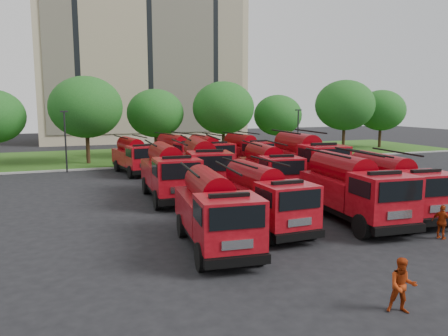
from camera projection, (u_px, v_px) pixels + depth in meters
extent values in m
plane|color=black|center=(266.00, 208.00, 24.10)|extent=(140.00, 140.00, 0.00)
cube|color=#294F15|center=(161.00, 155.00, 48.13)|extent=(70.00, 16.00, 0.12)
cube|color=gray|center=(181.00, 164.00, 40.64)|extent=(70.00, 0.30, 0.14)
cube|color=tan|center=(141.00, 59.00, 67.35)|extent=(30.00, 14.00, 25.00)
cube|color=black|center=(150.00, 54.00, 60.78)|extent=(28.00, 0.15, 22.00)
cylinder|color=#382314|center=(88.00, 150.00, 40.97)|extent=(0.36, 0.36, 2.80)
ellipsoid|color=#134413|center=(86.00, 107.00, 40.39)|extent=(6.72, 6.72, 5.71)
cylinder|color=#382314|center=(156.00, 146.00, 45.76)|extent=(0.36, 0.36, 2.45)
ellipsoid|color=#134413|center=(155.00, 113.00, 45.25)|extent=(5.88, 5.88, 5.00)
cylinder|color=#382314|center=(223.00, 144.00, 46.81)|extent=(0.36, 0.36, 2.73)
ellipsoid|color=#134413|center=(223.00, 108.00, 46.24)|extent=(6.55, 6.55, 5.57)
cylinder|color=#382314|center=(277.00, 143.00, 50.22)|extent=(0.36, 0.36, 2.27)
ellipsoid|color=#134413|center=(278.00, 115.00, 49.75)|extent=(5.46, 5.46, 4.64)
cylinder|color=#382314|center=(343.00, 140.00, 51.59)|extent=(0.36, 0.36, 2.87)
ellipsoid|color=#134413|center=(345.00, 105.00, 51.00)|extent=(6.89, 6.89, 5.85)
cylinder|color=#382314|center=(380.00, 138.00, 55.92)|extent=(0.36, 0.36, 2.52)
ellipsoid|color=#134413|center=(381.00, 110.00, 55.40)|extent=(6.05, 6.05, 5.14)
cylinder|color=black|center=(66.00, 142.00, 36.13)|extent=(0.14, 0.14, 5.00)
cube|color=black|center=(64.00, 111.00, 35.75)|extent=(0.60, 0.25, 0.12)
cylinder|color=black|center=(298.00, 136.00, 43.84)|extent=(0.14, 0.14, 5.00)
cube|color=black|center=(298.00, 110.00, 43.47)|extent=(0.60, 0.25, 0.12)
cube|color=black|center=(214.00, 232.00, 17.50)|extent=(2.72, 6.55, 0.27)
cube|color=black|center=(238.00, 261.00, 14.43)|extent=(2.29, 0.46, 0.32)
cube|color=maroon|center=(229.00, 222.00, 15.27)|extent=(2.42, 2.22, 1.77)
cube|color=black|center=(238.00, 218.00, 14.23)|extent=(1.90, 0.24, 0.77)
cube|color=maroon|center=(209.00, 209.00, 18.35)|extent=(2.64, 4.39, 1.18)
cylinder|color=#650006|center=(209.00, 186.00, 18.21)|extent=(1.74, 3.94, 1.36)
cylinder|color=black|center=(201.00, 257.00, 14.99)|extent=(0.42, 1.03, 1.00)
cylinder|color=black|center=(259.00, 251.00, 15.53)|extent=(0.42, 1.03, 1.00)
cylinder|color=black|center=(182.00, 226.00, 18.81)|extent=(0.42, 1.03, 1.00)
cylinder|color=black|center=(229.00, 222.00, 19.35)|extent=(0.42, 1.03, 1.00)
cube|color=black|center=(263.00, 216.00, 20.11)|extent=(2.21, 6.30, 0.27)
cube|color=black|center=(300.00, 236.00, 17.22)|extent=(2.24, 0.28, 0.31)
cube|color=maroon|center=(287.00, 205.00, 18.00)|extent=(2.24, 2.02, 1.74)
cube|color=black|center=(300.00, 200.00, 17.03)|extent=(1.87, 0.09, 0.76)
cube|color=maroon|center=(254.00, 197.00, 20.90)|extent=(2.29, 4.16, 1.16)
cylinder|color=#650006|center=(254.00, 177.00, 20.76)|extent=(1.43, 3.78, 1.34)
cylinder|color=black|center=(267.00, 234.00, 17.62)|extent=(0.34, 0.99, 0.98)
cylinder|color=black|center=(310.00, 229.00, 18.38)|extent=(0.34, 0.99, 0.98)
cylinder|color=black|center=(229.00, 212.00, 21.21)|extent=(0.34, 0.99, 0.98)
cylinder|color=black|center=(266.00, 208.00, 21.98)|extent=(0.34, 0.99, 0.98)
cube|color=black|center=(352.00, 209.00, 21.22)|extent=(2.80, 7.04, 0.30)
cube|color=black|center=(399.00, 229.00, 17.92)|extent=(2.47, 0.44, 0.34)
cube|color=maroon|center=(383.00, 196.00, 18.82)|extent=(2.57, 2.35, 1.92)
cube|color=black|center=(401.00, 191.00, 17.71)|extent=(2.06, 0.21, 0.84)
cube|color=maroon|center=(341.00, 189.00, 22.14)|extent=(2.76, 4.70, 1.28)
cylinder|color=#650006|center=(341.00, 168.00, 21.98)|extent=(1.80, 4.23, 1.48)
cylinder|color=black|center=(362.00, 227.00, 18.50)|extent=(0.43, 1.11, 1.08)
cylinder|color=black|center=(407.00, 223.00, 19.12)|extent=(0.43, 1.11, 1.08)
cylinder|color=black|center=(314.00, 204.00, 22.61)|extent=(0.43, 1.11, 1.08)
cylinder|color=black|center=(352.00, 201.00, 23.23)|extent=(0.43, 1.11, 1.08)
cube|color=black|center=(392.00, 204.00, 22.39)|extent=(2.78, 6.79, 0.28)
cube|color=black|center=(440.00, 222.00, 19.20)|extent=(2.37, 0.46, 0.33)
cube|color=maroon|center=(424.00, 192.00, 20.07)|extent=(2.50, 2.29, 1.84)
cube|color=black|center=(442.00, 187.00, 19.00)|extent=(1.98, 0.23, 0.80)
cube|color=maroon|center=(380.00, 186.00, 23.27)|extent=(2.71, 4.54, 1.23)
cylinder|color=#650006|center=(381.00, 167.00, 23.12)|extent=(1.78, 4.08, 1.42)
cylinder|color=black|center=(406.00, 219.00, 19.78)|extent=(0.43, 1.07, 1.04)
cylinder|color=black|center=(445.00, 216.00, 20.35)|extent=(0.43, 1.07, 1.04)
cylinder|color=black|center=(355.00, 200.00, 23.74)|extent=(0.43, 1.07, 1.04)
cylinder|color=black|center=(389.00, 197.00, 24.31)|extent=(0.43, 1.07, 1.04)
cube|color=black|center=(169.00, 188.00, 26.34)|extent=(2.59, 7.05, 0.30)
cube|color=black|center=(182.00, 201.00, 23.03)|extent=(2.49, 0.36, 0.35)
cube|color=maroon|center=(177.00, 176.00, 23.93)|extent=(2.53, 2.29, 1.94)
cube|color=black|center=(181.00, 171.00, 22.82)|extent=(2.09, 0.14, 0.84)
cube|color=maroon|center=(165.00, 172.00, 27.25)|extent=(2.63, 4.67, 1.29)
cylinder|color=#650006|center=(165.00, 156.00, 27.09)|extent=(1.67, 4.23, 1.49)
cylinder|color=black|center=(157.00, 200.00, 23.57)|extent=(0.40, 1.11, 1.09)
cylinder|color=black|center=(198.00, 197.00, 24.28)|extent=(0.40, 1.11, 1.09)
cylinder|color=black|center=(146.00, 186.00, 27.68)|extent=(0.40, 1.11, 1.09)
cylinder|color=black|center=(181.00, 184.00, 28.38)|extent=(0.40, 1.11, 1.09)
cube|color=black|center=(202.00, 181.00, 28.71)|extent=(3.33, 7.48, 0.31)
cube|color=black|center=(214.00, 192.00, 25.19)|extent=(2.59, 0.60, 0.36)
cube|color=maroon|center=(210.00, 169.00, 26.15)|extent=(2.81, 2.59, 2.01)
cube|color=black|center=(214.00, 164.00, 24.97)|extent=(2.16, 0.34, 0.88)
cube|color=maroon|center=(199.00, 166.00, 29.68)|extent=(3.15, 5.05, 1.34)
cylinder|color=#650006|center=(199.00, 150.00, 29.52)|extent=(2.12, 4.51, 1.55)
cylinder|color=black|center=(191.00, 191.00, 25.88)|extent=(0.51, 1.17, 1.14)
cylinder|color=black|center=(230.00, 189.00, 26.40)|extent=(0.51, 1.17, 1.14)
cylinder|color=black|center=(181.00, 178.00, 30.25)|extent=(0.51, 1.17, 1.14)
cylinder|color=black|center=(214.00, 177.00, 30.78)|extent=(0.51, 1.17, 1.14)
cube|color=black|center=(268.00, 183.00, 28.25)|extent=(2.87, 6.74, 0.28)
cube|color=black|center=(288.00, 194.00, 25.08)|extent=(2.35, 0.49, 0.33)
cube|color=maroon|center=(281.00, 172.00, 25.95)|extent=(2.50, 2.30, 1.82)
cube|color=black|center=(288.00, 168.00, 24.88)|extent=(1.95, 0.27, 0.79)
cube|color=maroon|center=(263.00, 169.00, 29.12)|extent=(2.76, 4.53, 1.21)
cylinder|color=#650006|center=(263.00, 155.00, 28.98)|extent=(1.83, 4.06, 1.40)
cylinder|color=black|center=(265.00, 193.00, 25.67)|extent=(0.44, 1.06, 1.03)
cylinder|color=black|center=(299.00, 191.00, 26.20)|extent=(0.44, 1.06, 1.03)
cylinder|color=black|center=(245.00, 181.00, 29.61)|extent=(0.44, 1.06, 1.03)
cylinder|color=black|center=(275.00, 179.00, 30.14)|extent=(0.44, 1.06, 1.03)
cube|color=black|center=(304.00, 174.00, 31.05)|extent=(3.11, 7.88, 0.33)
cube|color=black|center=(333.00, 185.00, 27.35)|extent=(2.77, 0.48, 0.39)
cube|color=maroon|center=(323.00, 162.00, 28.36)|extent=(2.87, 2.62, 2.15)
cube|color=black|center=(333.00, 156.00, 27.12)|extent=(2.31, 0.23, 0.94)
cube|color=maroon|center=(297.00, 160.00, 32.07)|extent=(3.07, 5.26, 1.43)
cylinder|color=#650006|center=(297.00, 144.00, 31.90)|extent=(2.00, 4.74, 1.65)
cylinder|color=black|center=(307.00, 184.00, 27.99)|extent=(0.48, 1.24, 1.21)
cylinder|color=black|center=(341.00, 182.00, 28.71)|extent=(0.48, 1.24, 1.21)
cylinder|color=black|center=(277.00, 172.00, 32.59)|extent=(0.48, 1.24, 1.21)
cylinder|color=black|center=(307.00, 171.00, 33.31)|extent=(0.48, 1.24, 1.21)
cube|color=black|center=(134.00, 166.00, 35.92)|extent=(2.87, 6.41, 0.27)
cube|color=black|center=(147.00, 172.00, 33.20)|extent=(2.22, 0.52, 0.31)
cube|color=maroon|center=(142.00, 157.00, 33.93)|extent=(2.41, 2.23, 1.72)
cube|color=black|center=(146.00, 153.00, 33.01)|extent=(1.85, 0.30, 0.75)
cube|color=maroon|center=(131.00, 157.00, 36.66)|extent=(2.71, 4.33, 1.15)
cylinder|color=#650006|center=(130.00, 145.00, 36.52)|extent=(1.83, 3.86, 1.33)
cylinder|color=black|center=(131.00, 172.00, 33.45)|extent=(0.44, 1.01, 0.97)
cylinder|color=black|center=(156.00, 170.00, 34.42)|extent=(0.44, 1.01, 0.97)
cylinder|color=black|center=(117.00, 166.00, 36.83)|extent=(0.44, 1.01, 0.97)
cylinder|color=black|center=(140.00, 164.00, 37.79)|extent=(0.44, 1.01, 0.97)
cube|color=black|center=(178.00, 163.00, 38.02)|extent=(3.35, 6.75, 0.28)
cube|color=black|center=(196.00, 168.00, 35.28)|extent=(2.31, 0.68, 0.32)
cube|color=maroon|center=(190.00, 153.00, 36.01)|extent=(2.61, 2.43, 1.80)
cube|color=black|center=(196.00, 149.00, 35.08)|extent=(1.91, 0.42, 0.78)
cube|color=maroon|center=(173.00, 153.00, 38.76)|extent=(3.05, 4.60, 1.20)
cylinder|color=#650006|center=(173.00, 142.00, 38.62)|extent=(2.12, 4.07, 1.38)
cylinder|color=black|center=(180.00, 168.00, 35.46)|extent=(0.52, 1.06, 1.01)
cylinder|color=black|center=(202.00, 166.00, 36.58)|extent=(0.52, 1.06, 1.01)
cylinder|color=black|center=(159.00, 162.00, 38.87)|extent=(0.52, 1.06, 1.01)
cylinder|color=black|center=(181.00, 161.00, 39.98)|extent=(0.52, 1.06, 1.01)
cube|color=black|center=(208.00, 163.00, 38.16)|extent=(2.74, 6.42, 0.27)
cube|color=black|center=(225.00, 168.00, 35.39)|extent=(2.23, 0.47, 0.31)
cube|color=maroon|center=(219.00, 154.00, 36.13)|extent=(2.39, 2.19, 1.73)
cube|color=black|center=(225.00, 150.00, 35.20)|extent=(1.86, 0.26, 0.76)
cube|color=maroon|center=(204.00, 153.00, 38.91)|extent=(2.63, 4.31, 1.16)
cylinder|color=#650006|center=(204.00, 143.00, 38.77)|extent=(1.75, 3.86, 1.33)
cylinder|color=black|center=(209.00, 168.00, 35.67)|extent=(0.42, 1.01, 0.98)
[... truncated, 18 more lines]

